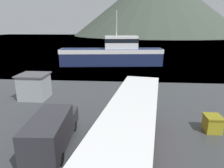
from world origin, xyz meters
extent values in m
plane|color=slate|center=(0.00, 145.22, 0.00)|extent=(240.00, 240.00, 0.00)
cone|color=#3D473D|center=(24.62, 186.92, 27.50)|extent=(143.73, 143.73, 55.00)
cube|color=red|center=(0.63, 8.85, 0.96)|extent=(4.30, 11.73, 1.02)
cube|color=black|center=(0.63, 8.85, 2.06)|extent=(4.21, 11.50, 1.17)
cube|color=white|center=(0.63, 8.85, 3.01)|extent=(4.30, 11.73, 0.73)
cube|color=black|center=(1.55, 14.54, 1.85)|extent=(2.17, 0.41, 1.58)
cylinder|color=black|center=(0.19, 12.99, 0.45)|extent=(0.44, 0.94, 0.90)
cylinder|color=black|center=(2.35, 12.64, 0.45)|extent=(0.44, 0.94, 0.90)
cube|color=#2D2D33|center=(-4.12, 8.78, 1.33)|extent=(2.17, 4.33, 1.96)
cube|color=#2D2D33|center=(-4.30, 11.79, 0.89)|extent=(2.02, 1.92, 1.08)
cube|color=black|center=(-4.25, 10.91, 1.77)|extent=(1.63, 0.16, 0.69)
cylinder|color=black|center=(-5.13, 11.50, 0.35)|extent=(0.26, 0.71, 0.70)
cylinder|color=black|center=(-3.44, 11.60, 0.35)|extent=(0.26, 0.71, 0.70)
cylinder|color=black|center=(-4.91, 7.77, 0.35)|extent=(0.26, 0.71, 0.70)
cylinder|color=black|center=(-3.22, 7.87, 0.35)|extent=(0.26, 0.71, 0.70)
cube|color=#19234C|center=(-2.89, 37.72, 1.58)|extent=(19.73, 6.10, 3.16)
cube|color=white|center=(-2.89, 37.72, 2.77)|extent=(19.93, 6.16, 0.79)
cube|color=white|center=(-0.96, 37.93, 4.37)|extent=(6.48, 3.50, 2.42)
cube|color=black|center=(-0.96, 37.93, 4.73)|extent=(6.61, 3.59, 0.73)
cylinder|color=#B2B2B7|center=(-1.89, 37.83, 7.88)|extent=(0.20, 0.20, 4.60)
cube|color=olive|center=(6.43, 12.25, 0.54)|extent=(1.05, 1.16, 1.07)
cube|color=olive|center=(6.43, 12.25, 1.13)|extent=(1.15, 1.28, 0.12)
cube|color=#93999E|center=(-9.29, 17.97, 1.24)|extent=(2.65, 2.49, 2.49)
cube|color=#4C4C51|center=(-9.29, 17.97, 2.55)|extent=(2.92, 2.74, 0.12)
cylinder|color=black|center=(2.29, 24.23, 0.32)|extent=(0.27, 0.27, 0.64)
sphere|color=black|center=(2.29, 24.23, 0.72)|extent=(0.31, 0.31, 0.31)
camera|label=1|loc=(0.27, -1.16, 7.24)|focal=32.00mm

